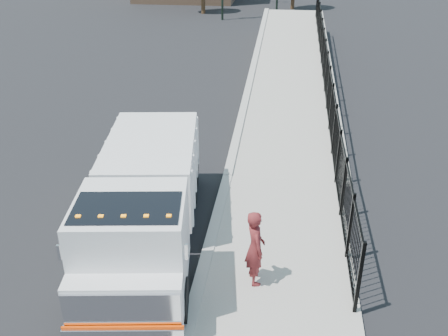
# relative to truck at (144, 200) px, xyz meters

# --- Properties ---
(ground) EXTENTS (120.00, 120.00, 0.00)m
(ground) POSITION_rel_truck_xyz_m (1.63, 0.11, -1.46)
(ground) COLOR black
(ground) RESTS_ON ground
(sidewalk) EXTENTS (3.55, 12.00, 0.12)m
(sidewalk) POSITION_rel_truck_xyz_m (3.55, -1.89, -1.40)
(sidewalk) COLOR #9E998E
(sidewalk) RESTS_ON ground
(curb) EXTENTS (0.30, 12.00, 0.16)m
(curb) POSITION_rel_truck_xyz_m (1.63, -1.89, -1.38)
(curb) COLOR #ADAAA3
(curb) RESTS_ON ground
(ramp) EXTENTS (3.95, 24.06, 3.19)m
(ramp) POSITION_rel_truck_xyz_m (3.75, 16.11, -1.46)
(ramp) COLOR #9E998E
(ramp) RESTS_ON ground
(iron_fence) EXTENTS (0.10, 28.00, 1.80)m
(iron_fence) POSITION_rel_truck_xyz_m (5.18, 12.11, -0.56)
(iron_fence) COLOR black
(iron_fence) RESTS_ON ground
(truck) EXTENTS (3.43, 7.85, 2.60)m
(truck) POSITION_rel_truck_xyz_m (0.00, 0.00, 0.00)
(truck) COLOR black
(truck) RESTS_ON ground
(worker) EXTENTS (0.65, 0.80, 1.90)m
(worker) POSITION_rel_truck_xyz_m (2.91, -1.13, -0.39)
(worker) COLOR maroon
(worker) RESTS_ON sidewalk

